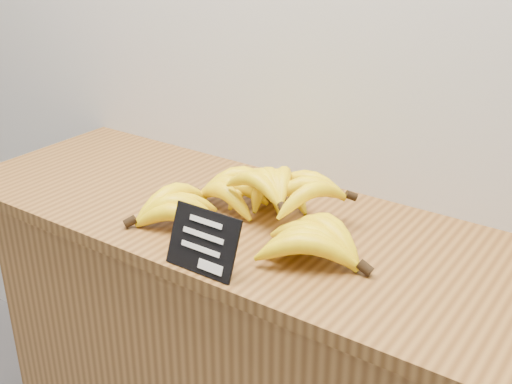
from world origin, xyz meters
name	(u,v)px	position (x,y,z in m)	size (l,w,h in m)	color
counter_top	(269,228)	(0.18, 2.75, 0.92)	(1.58, 0.54, 0.03)	brown
chalkboard_sign	(203,242)	(0.19, 2.52, 0.99)	(0.15, 0.01, 0.12)	black
banana_pile	(259,203)	(0.16, 2.73, 0.98)	(0.58, 0.42, 0.12)	yellow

